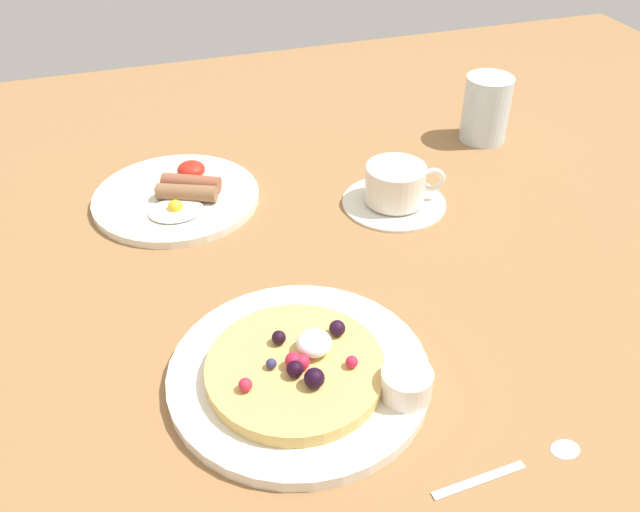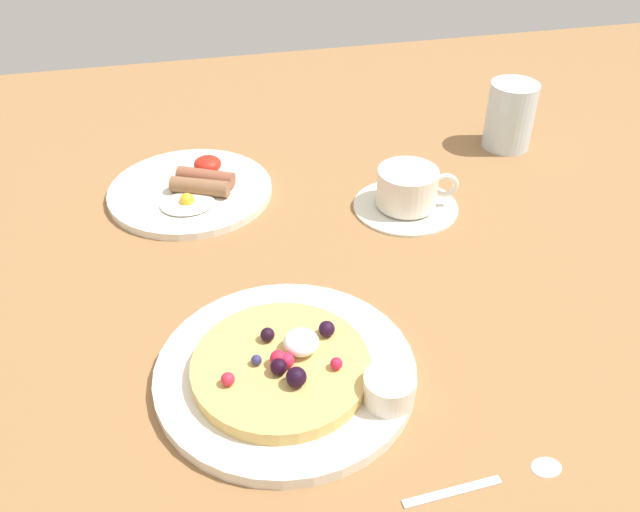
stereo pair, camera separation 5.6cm
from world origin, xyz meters
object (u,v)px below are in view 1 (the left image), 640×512
at_px(syrup_ramekin, 406,383).
at_px(breakfast_plate, 176,198).
at_px(coffee_saucer, 394,202).
at_px(coffee_cup, 396,183).
at_px(pancake_plate, 299,374).
at_px(water_glass, 486,109).
at_px(teaspoon, 535,459).

relative_size(syrup_ramekin, breakfast_plate, 0.21).
xyz_separation_m(coffee_saucer, coffee_cup, (0.00, -0.00, 0.03)).
bearing_deg(pancake_plate, coffee_cup, 50.91).
height_order(coffee_cup, water_glass, water_glass).
bearing_deg(water_glass, pancake_plate, -136.52).
relative_size(coffee_cup, water_glass, 1.06).
xyz_separation_m(pancake_plate, breakfast_plate, (-0.07, 0.37, -0.00)).
bearing_deg(coffee_cup, coffee_saucer, 167.44).
height_order(syrup_ramekin, water_glass, water_glass).
height_order(pancake_plate, coffee_cup, coffee_cup).
xyz_separation_m(syrup_ramekin, coffee_saucer, (0.13, 0.33, -0.02)).
distance_m(syrup_ramekin, coffee_saucer, 0.36).
distance_m(breakfast_plate, coffee_saucer, 0.30).
bearing_deg(water_glass, teaspoon, -114.58).
height_order(pancake_plate, syrup_ramekin, syrup_ramekin).
distance_m(breakfast_plate, coffee_cup, 0.31).
bearing_deg(teaspoon, coffee_cup, 83.58).
relative_size(coffee_saucer, teaspoon, 0.96).
bearing_deg(coffee_cup, syrup_ramekin, -111.64).
bearing_deg(teaspoon, syrup_ramekin, 130.97).
bearing_deg(breakfast_plate, coffee_cup, -19.42).
distance_m(coffee_saucer, teaspoon, 0.43).
bearing_deg(breakfast_plate, teaspoon, -65.75).
relative_size(pancake_plate, coffee_saucer, 1.82).
xyz_separation_m(syrup_ramekin, water_glass, (0.34, 0.47, 0.02)).
xyz_separation_m(breakfast_plate, teaspoon, (0.24, -0.53, -0.00)).
relative_size(breakfast_plate, coffee_saucer, 1.60).
xyz_separation_m(breakfast_plate, coffee_saucer, (0.29, -0.10, -0.00)).
height_order(breakfast_plate, teaspoon, breakfast_plate).
height_order(breakfast_plate, coffee_cup, coffee_cup).
distance_m(syrup_ramekin, breakfast_plate, 0.46).
relative_size(syrup_ramekin, water_glass, 0.48).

